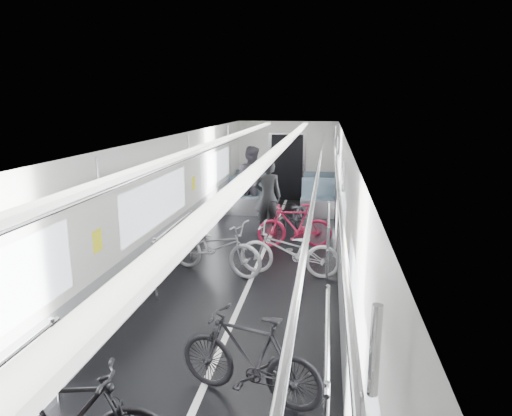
% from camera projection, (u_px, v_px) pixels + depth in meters
% --- Properties ---
extents(car_shell, '(3.02, 14.01, 2.41)m').
position_uv_depth(car_shell, '(263.00, 198.00, 8.92)').
color(car_shell, black).
rests_on(car_shell, ground).
extents(bike_left_far, '(1.95, 1.17, 0.97)m').
position_uv_depth(bike_left_far, '(215.00, 247.00, 8.04)').
color(bike_left_far, '#99999D').
rests_on(bike_left_far, floor).
extents(bike_right_near, '(1.65, 0.87, 0.95)m').
position_uv_depth(bike_right_near, '(249.00, 356.00, 4.59)').
color(bike_right_near, black).
rests_on(bike_right_near, floor).
extents(bike_right_mid, '(1.80, 0.74, 0.92)m').
position_uv_depth(bike_right_mid, '(289.00, 250.00, 7.90)').
color(bike_right_mid, silver).
rests_on(bike_right_mid, floor).
extents(bike_right_far, '(1.60, 0.65, 0.93)m').
position_uv_depth(bike_right_far, '(295.00, 226.00, 9.45)').
color(bike_right_far, '#B21637').
rests_on(bike_right_far, floor).
extents(bike_aisle, '(1.07, 1.76, 0.87)m').
position_uv_depth(bike_aisle, '(291.00, 217.00, 10.29)').
color(bike_aisle, black).
rests_on(bike_aisle, floor).
extents(person_standing, '(0.69, 0.52, 1.72)m').
position_uv_depth(person_standing, '(268.00, 197.00, 10.37)').
color(person_standing, black).
rests_on(person_standing, floor).
extents(person_seated, '(1.04, 0.90, 1.82)m').
position_uv_depth(person_seated, '(251.00, 180.00, 12.37)').
color(person_seated, '#322E37').
rests_on(person_seated, floor).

